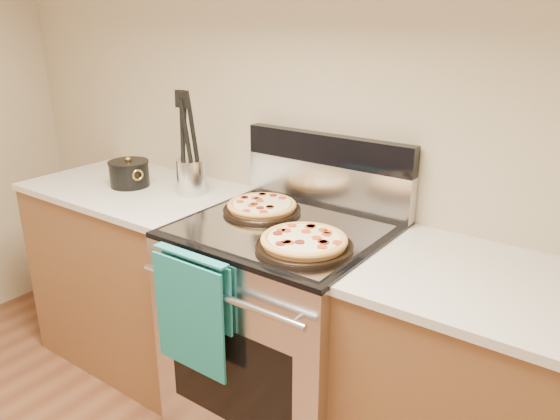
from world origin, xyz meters
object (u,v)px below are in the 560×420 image
Objects in this scene: pepperoni_pizza_back at (262,207)px; utensil_crock at (191,177)px; range_body at (283,334)px; pepperoni_pizza_front at (304,242)px; saucepan at (129,175)px.

pepperoni_pizza_back is 1.94× the size of utensil_crock.
range_body is 0.55m from pepperoni_pizza_front.
saucepan is (-0.90, 0.02, 0.52)m from range_body.
utensil_crock is 0.88× the size of saucepan.
utensil_crock is 0.33m from saucepan.
pepperoni_pizza_front is 1.09m from saucepan.
range_body is 2.92× the size of pepperoni_pizza_back.
saucepan is at bearing 171.93° from pepperoni_pizza_front.
utensil_crock is at bearing 162.70° from pepperoni_pizza_front.
utensil_crock reaches higher than saucepan.
saucepan is at bearing -165.22° from utensil_crock.
pepperoni_pizza_front is at bearing -35.84° from range_body.
range_body is 0.80m from utensil_crock.
saucepan reaches higher than pepperoni_pizza_front.
saucepan is (-0.75, -0.05, 0.02)m from pepperoni_pizza_back.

